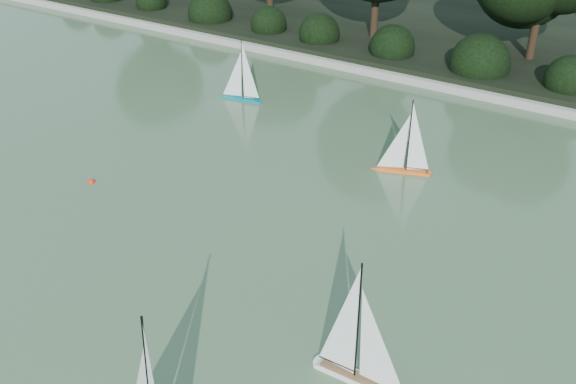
{
  "coord_description": "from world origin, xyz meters",
  "views": [
    {
      "loc": [
        4.45,
        -4.52,
        5.34
      ],
      "look_at": [
        0.05,
        2.14,
        0.7
      ],
      "focal_mm": 40.0,
      "sensor_mm": 36.0,
      "label": 1
    }
  ],
  "objects": [
    {
      "name": "ground",
      "position": [
        0.0,
        0.0,
        0.0
      ],
      "size": [
        80.0,
        80.0,
        0.0
      ],
      "primitive_type": "plane",
      "color": "#395131",
      "rests_on": "ground"
    },
    {
      "name": "pond_coping",
      "position": [
        0.0,
        9.0,
        0.09
      ],
      "size": [
        40.0,
        0.35,
        0.18
      ],
      "primitive_type": "cube",
      "color": "gray",
      "rests_on": "ground"
    },
    {
      "name": "far_bank",
      "position": [
        0.0,
        13.0,
        0.15
      ],
      "size": [
        40.0,
        8.0,
        0.3
      ],
      "primitive_type": "cube",
      "color": "black",
      "rests_on": "ground"
    },
    {
      "name": "shrub_hedge",
      "position": [
        0.0,
        9.9,
        0.45
      ],
      "size": [
        29.1,
        1.1,
        1.1
      ],
      "color": "black",
      "rests_on": "ground"
    },
    {
      "name": "sailboat_white_b",
      "position": [
        2.4,
        0.13,
        0.26
      ],
      "size": [
        1.23,
        0.24,
        1.68
      ],
      "color": "white",
      "rests_on": "ground"
    },
    {
      "name": "sailboat_orange",
      "position": [
        0.61,
        4.82,
        0.23
      ],
      "size": [
        1.04,
        0.52,
        1.45
      ],
      "color": "orange",
      "rests_on": "ground"
    },
    {
      "name": "sailboat_teal",
      "position": [
        -3.78,
        5.95,
        0.23
      ],
      "size": [
        1.05,
        0.35,
        1.44
      ],
      "color": "#037184",
      "rests_on": "ground"
    },
    {
      "name": "race_buoy",
      "position": [
        -3.59,
        1.57,
        0.0
      ],
      "size": [
        0.13,
        0.13,
        0.13
      ],
      "primitive_type": "sphere",
      "color": "red",
      "rests_on": "ground"
    }
  ]
}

